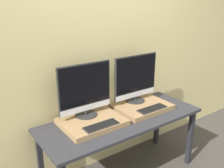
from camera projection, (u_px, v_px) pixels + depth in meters
The scene contains 8 objects.
wall_back at pixel (100, 53), 2.62m from camera, with size 8.00×0.04×2.60m.
workbench at pixel (122, 125), 2.53m from camera, with size 1.69×0.65×0.71m.
wooden_riser_left at pixel (92, 122), 2.38m from camera, with size 0.57×0.46×0.05m.
monitor_left at pixel (85, 90), 2.37m from camera, with size 0.55×0.22×0.52m.
keyboard_left at pixel (101, 125), 2.24m from camera, with size 0.33×0.11×0.01m.
wooden_riser_right at pixel (141, 106), 2.72m from camera, with size 0.57×0.46×0.05m.
monitor_right at pixel (136, 78), 2.71m from camera, with size 0.55×0.22×0.52m.
keyboard_right at pixel (152, 109), 2.58m from camera, with size 0.33×0.11×0.01m.
Camera 1 is at (-1.39, -1.46, 1.84)m, focal length 40.00 mm.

